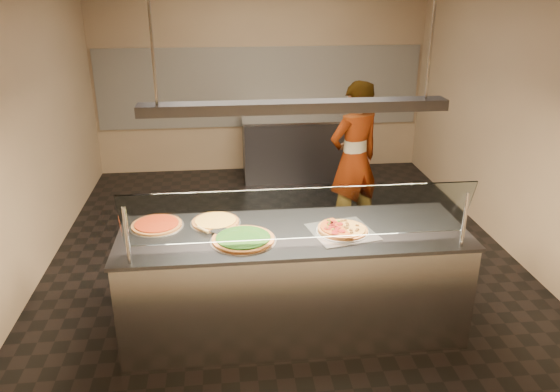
{
  "coord_description": "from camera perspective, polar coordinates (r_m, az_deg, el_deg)",
  "views": [
    {
      "loc": [
        -0.62,
        -5.32,
        2.83
      ],
      "look_at": [
        -0.12,
        -0.8,
        1.02
      ],
      "focal_mm": 35.0,
      "sensor_mm": 36.0,
      "label": 1
    }
  ],
  "objects": [
    {
      "name": "wall_back",
      "position": [
        8.45,
        -2.07,
        12.66
      ],
      "size": [
        5.0,
        0.02,
        3.0
      ],
      "primitive_type": "cube",
      "color": "tan",
      "rests_on": "ground"
    },
    {
      "name": "perforated_tray",
      "position": [
        4.44,
        6.52,
        -3.68
      ],
      "size": [
        0.58,
        0.58,
        0.01
      ],
      "color": "silver",
      "rests_on": "serving_counter"
    },
    {
      "name": "serving_counter",
      "position": [
        4.64,
        1.36,
        -8.88
      ],
      "size": [
        2.82,
        0.94,
        0.93
      ],
      "color": "#B7B7BC",
      "rests_on": "ground"
    },
    {
      "name": "pizza_tomato",
      "position": [
        4.62,
        -12.75,
        -2.91
      ],
      "size": [
        0.44,
        0.44,
        0.03
      ],
      "color": "silver",
      "rests_on": "serving_counter"
    },
    {
      "name": "pizza_spinach",
      "position": [
        4.27,
        -3.86,
        -4.49
      ],
      "size": [
        0.52,
        0.52,
        0.03
      ],
      "color": "silver",
      "rests_on": "serving_counter"
    },
    {
      "name": "half_pizza_sausage",
      "position": [
        4.45,
        7.72,
        -3.36
      ],
      "size": [
        0.28,
        0.43,
        0.04
      ],
      "color": "brown",
      "rests_on": "perforated_tray"
    },
    {
      "name": "prep_table",
      "position": [
        8.28,
        1.23,
        5.13
      ],
      "size": [
        1.49,
        0.74,
        0.93
      ],
      "color": "#424248",
      "rests_on": "ground"
    },
    {
      "name": "pizza_spatula",
      "position": [
        4.42,
        -7.32,
        -3.49
      ],
      "size": [
        0.28,
        0.18,
        0.02
      ],
      "color": "#B7B7BC",
      "rests_on": "pizza_spinach"
    },
    {
      "name": "heat_lamp_housing",
      "position": [
        4.09,
        1.55,
        9.31
      ],
      "size": [
        2.3,
        0.18,
        0.08
      ],
      "primitive_type": "cube",
      "color": "#424248",
      "rests_on": "ceiling"
    },
    {
      "name": "wall_left",
      "position": [
        5.8,
        -25.32,
        6.38
      ],
      "size": [
        0.02,
        6.0,
        3.0
      ],
      "primitive_type": "cube",
      "color": "tan",
      "rests_on": "ground"
    },
    {
      "name": "sneeze_guard",
      "position": [
        3.99,
        2.1,
        -1.96
      ],
      "size": [
        2.58,
        0.18,
        0.54
      ],
      "color": "#B7B7BC",
      "rests_on": "serving_counter"
    },
    {
      "name": "pizza_cheese",
      "position": [
        4.6,
        -6.76,
        -2.64
      ],
      "size": [
        0.42,
        0.42,
        0.03
      ],
      "color": "silver",
      "rests_on": "serving_counter"
    },
    {
      "name": "lamp_rod_right",
      "position": [
        4.26,
        15.66,
        16.47
      ],
      "size": [
        0.02,
        0.02,
        1.01
      ],
      "primitive_type": "cylinder",
      "color": "#B7B7BC",
      "rests_on": "ceiling"
    },
    {
      "name": "half_pizza_pepperoni",
      "position": [
        4.41,
        5.32,
        -3.42
      ],
      "size": [
        0.28,
        0.43,
        0.05
      ],
      "color": "brown",
      "rests_on": "perforated_tray"
    },
    {
      "name": "lamp_rod_left",
      "position": [
        4.0,
        -13.34,
        16.38
      ],
      "size": [
        0.02,
        0.02,
        1.01
      ],
      "primitive_type": "cylinder",
      "color": "#B7B7BC",
      "rests_on": "ceiling"
    },
    {
      "name": "wall_right",
      "position": [
        6.31,
        23.83,
        7.72
      ],
      "size": [
        0.02,
        6.0,
        3.0
      ],
      "primitive_type": "cube",
      "color": "tan",
      "rests_on": "ground"
    },
    {
      "name": "tile_band",
      "position": [
        8.46,
        -2.04,
        11.29
      ],
      "size": [
        4.9,
        0.02,
        1.2
      ],
      "primitive_type": "cube",
      "color": "silver",
      "rests_on": "wall_back"
    },
    {
      "name": "wall_front",
      "position": [
        2.73,
        7.63,
        -7.6
      ],
      "size": [
        5.0,
        0.02,
        3.0
      ],
      "primitive_type": "cube",
      "color": "tan",
      "rests_on": "ground"
    },
    {
      "name": "ground",
      "position": [
        6.06,
        0.29,
        -6.23
      ],
      "size": [
        5.0,
        6.0,
        0.02
      ],
      "primitive_type": "cube",
      "color": "black",
      "rests_on": "ground"
    },
    {
      "name": "worker",
      "position": [
        6.32,
        7.74,
        3.78
      ],
      "size": [
        0.78,
        0.67,
        1.81
      ],
      "primitive_type": "imported",
      "rotation": [
        0.0,
        0.0,
        3.56
      ],
      "color": "#34303A",
      "rests_on": "ground"
    }
  ]
}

